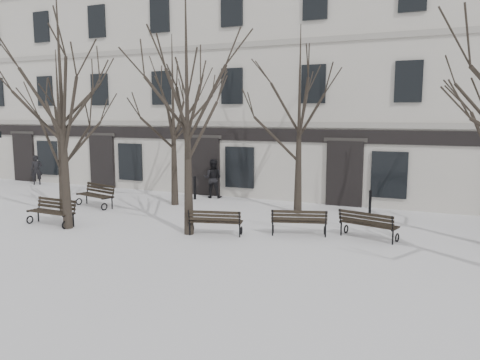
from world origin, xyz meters
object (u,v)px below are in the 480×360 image
Objects in this scene: bench_3 at (96,194)px; tree_0 at (59,112)px; tree_2 at (187,77)px; bench_4 at (299,221)px; tree_1 at (60,78)px; bench_0 at (52,211)px; bench_1 at (215,221)px; bench_2 at (368,224)px.

tree_0 is at bearing -95.06° from bench_3.
tree_2 reaches higher than bench_4.
tree_0 is 3.32m from tree_1.
tree_0 is at bearing -15.99° from bench_4.
bench_0 is (-0.90, 0.17, -4.78)m from tree_1.
bench_0 is (-5.29, -0.88, -4.75)m from tree_2.
bench_1 is at bearing 11.55° from tree_2.
tree_2 is at bearing 13.49° from tree_1.
bench_1 is 2.82m from bench_4.
tree_1 is (2.27, -2.12, 1.16)m from tree_0.
tree_0 is at bearing 170.89° from tree_2.
bench_0 is 1.03× the size of bench_1.
bench_4 is (8.80, 2.18, -0.02)m from bench_0.
bench_3 is (-6.15, 2.49, -4.72)m from tree_2.
bench_0 is at bearing -170.55° from tree_2.
bench_4 is at bearing 16.62° from tree_1.
bench_1 is (0.91, 0.19, -4.78)m from tree_2.
bench_2 is at bearing 11.42° from bench_3.
bench_1 is at bearing 13.16° from tree_1.
bench_2 reaches higher than bench_1.
bench_3 is at bearing 12.05° from bench_2.
tree_2 reaches higher than bench_1.
bench_2 is at bearing -176.23° from bench_1.
bench_4 is at bearing 28.03° from bench_2.
tree_0 is 3.38× the size of bench_0.
tree_0 is 3.90m from bench_3.
bench_3 is 1.08× the size of bench_4.
bench_1 is 7.43m from bench_3.
bench_3 is 9.73m from bench_4.
tree_1 reaches higher than bench_4.
tree_1 is 9.54m from bench_4.
tree_2 reaches higher than bench_2.
bench_2 is at bearing 16.63° from bench_0.
bench_4 is at bearing 7.78° from bench_3.
bench_4 is (3.51, 1.30, -4.77)m from tree_2.
bench_4 is (2.59, 1.12, 0.01)m from bench_1.
bench_0 is at bearing -60.89° from bench_3.
tree_2 is (6.67, -1.07, 1.12)m from tree_0.
bench_2 is (12.37, 0.72, -3.63)m from tree_0.
bench_4 is at bearing 16.89° from bench_0.
bench_3 is at bearing -24.33° from bench_4.
bench_3 is at bearing 107.26° from bench_0.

